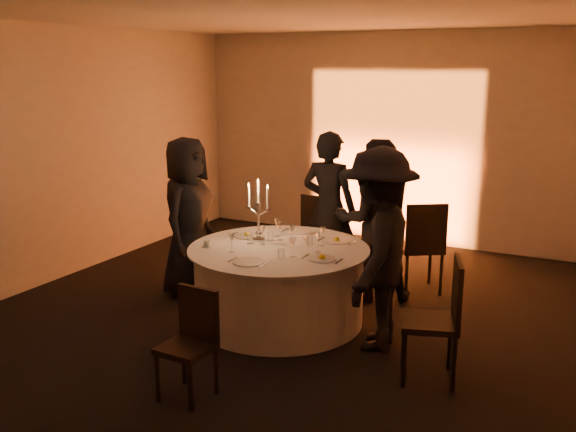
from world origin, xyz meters
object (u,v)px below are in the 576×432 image
at_px(guest_back_right, 374,220).
at_px(guest_back_left, 329,208).
at_px(chair_back_left, 322,230).
at_px(chair_back_right, 422,242).
at_px(guest_right, 378,249).
at_px(chair_front, 191,337).
at_px(guest_left, 187,217).
at_px(candelabra, 258,219).
at_px(banquet_table, 279,285).
at_px(chair_right, 441,313).
at_px(chair_left, 197,236).
at_px(coffee_cup, 207,244).

bearing_deg(guest_back_right, guest_back_left, -50.98).
distance_m(chair_back_left, chair_back_right, 1.27).
height_order(guest_back_right, guest_right, guest_right).
bearing_deg(chair_front, guest_left, 128.87).
bearing_deg(guest_back_left, candelabra, 78.22).
xyz_separation_m(banquet_table, guest_back_left, (-0.03, 1.31, 0.52)).
height_order(guest_left, guest_back_right, guest_left).
height_order(chair_back_right, guest_right, guest_right).
height_order(banquet_table, candelabra, candelabra).
bearing_deg(chair_right, guest_back_right, -161.56).
relative_size(banquet_table, guest_right, 0.98).
bearing_deg(chair_left, chair_right, -140.61).
bearing_deg(banquet_table, chair_back_right, 54.25).
xyz_separation_m(chair_right, candelabra, (-2.05, 0.64, 0.41)).
relative_size(chair_back_left, guest_back_left, 0.56).
bearing_deg(guest_right, chair_right, 54.25).
distance_m(chair_back_left, chair_right, 2.82).
height_order(chair_right, guest_right, guest_right).
relative_size(chair_right, coffee_cup, 9.37).
relative_size(chair_right, candelabra, 1.59).
height_order(chair_right, guest_left, guest_left).
height_order(chair_left, guest_left, guest_left).
bearing_deg(coffee_cup, guest_right, 6.28).
relative_size(chair_back_left, coffee_cup, 9.20).
height_order(banquet_table, chair_front, chair_front).
xyz_separation_m(chair_back_right, guest_back_right, (-0.44, -0.39, 0.29)).
bearing_deg(chair_back_left, candelabra, 93.51).
xyz_separation_m(chair_back_left, chair_right, (1.96, -2.03, 0.01)).
bearing_deg(banquet_table, guest_right, -5.86).
bearing_deg(chair_front, guest_back_left, 94.93).
bearing_deg(candelabra, coffee_cup, -127.60).
xyz_separation_m(coffee_cup, candelabra, (0.34, 0.44, 0.20)).
bearing_deg(candelabra, guest_back_left, 76.74).
distance_m(guest_back_right, coffee_cup, 1.85).
distance_m(chair_right, guest_back_left, 2.56).
distance_m(chair_left, chair_right, 3.53).
height_order(chair_left, candelabra, candelabra).
height_order(chair_right, candelabra, candelabra).
relative_size(chair_back_left, chair_right, 0.98).
bearing_deg(chair_right, chair_back_left, -153.52).
bearing_deg(candelabra, chair_back_right, 44.10).
distance_m(chair_back_right, guest_back_left, 1.13).
xyz_separation_m(chair_front, guest_back_left, (-0.12, 2.92, 0.43)).
bearing_deg(guest_back_left, chair_front, 93.74).
height_order(chair_left, chair_back_left, chair_back_left).
height_order(chair_left, guest_back_left, guest_back_left).
relative_size(banquet_table, guest_back_left, 1.00).
bearing_deg(chair_right, guest_back_left, -153.03).
bearing_deg(guest_back_left, chair_left, 20.58).
height_order(chair_back_left, guest_back_left, guest_back_left).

